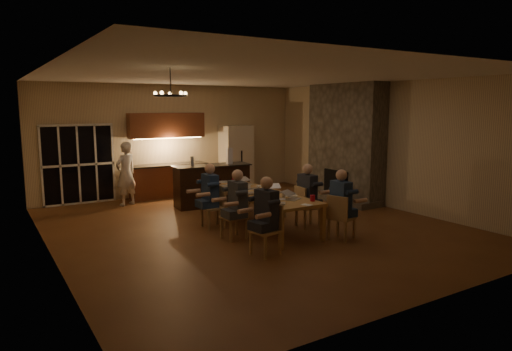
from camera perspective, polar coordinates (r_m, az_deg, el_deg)
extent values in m
plane|color=brown|center=(9.91, -0.31, -6.44)|extent=(9.00, 9.00, 0.00)
cube|color=beige|center=(13.67, -10.27, 4.38)|extent=(8.00, 0.04, 3.20)
cube|color=beige|center=(8.28, -24.80, 1.07)|extent=(0.04, 9.00, 3.20)
cube|color=beige|center=(12.20, 16.05, 3.69)|extent=(0.04, 9.00, 3.20)
cube|color=white|center=(9.59, -0.33, 12.47)|extent=(8.00, 9.00, 0.04)
cube|color=black|center=(12.93, -21.31, 1.25)|extent=(1.86, 0.08, 2.10)
cube|color=#645B4E|center=(12.81, 11.11, 4.08)|extent=(0.58, 2.50, 3.20)
cube|color=beige|center=(14.20, -2.50, 2.23)|extent=(0.90, 0.68, 2.00)
cube|color=#B57D48|center=(9.79, 0.45, -4.37)|extent=(1.10, 3.14, 0.75)
cube|color=black|center=(11.96, -5.52, -1.23)|extent=(2.06, 0.83, 1.08)
imported|color=white|center=(12.42, -15.95, 0.23)|extent=(0.72, 0.62, 1.67)
torus|color=black|center=(7.71, -10.61, 9.79)|extent=(0.55, 0.55, 0.03)
cylinder|color=white|center=(9.28, 2.07, -2.42)|extent=(0.08, 0.08, 0.10)
cylinder|color=white|center=(10.15, -0.86, -1.46)|extent=(0.07, 0.07, 0.10)
cylinder|color=white|center=(10.24, -3.58, -1.39)|extent=(0.08, 0.08, 0.10)
cylinder|color=#B40C1C|center=(8.94, 7.09, -2.83)|extent=(0.10, 0.10, 0.12)
cylinder|color=#B40C1C|center=(9.78, -2.82, -1.79)|extent=(0.08, 0.08, 0.12)
cylinder|color=#B40C1C|center=(10.93, -2.76, -0.69)|extent=(0.09, 0.09, 0.12)
cylinder|color=#B2B2B7|center=(9.11, 3.49, -2.56)|extent=(0.06, 0.06, 0.12)
cylinder|color=#3F0F0C|center=(10.87, -4.58, -0.76)|extent=(0.06, 0.06, 0.12)
cylinder|color=white|center=(9.41, 4.43, -2.53)|extent=(0.27, 0.27, 0.02)
cylinder|color=white|center=(8.75, 1.83, -3.37)|extent=(0.26, 0.26, 0.02)
cylinder|color=white|center=(10.51, 0.65, -1.33)|extent=(0.23, 0.23, 0.02)
cube|color=white|center=(8.58, 6.37, -3.67)|extent=(0.18, 0.22, 0.01)
cylinder|color=#99999E|center=(11.73, -7.97, 1.79)|extent=(0.09, 0.09, 0.24)
cube|color=silver|center=(12.03, -3.34, 2.46)|extent=(0.15, 0.15, 0.42)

